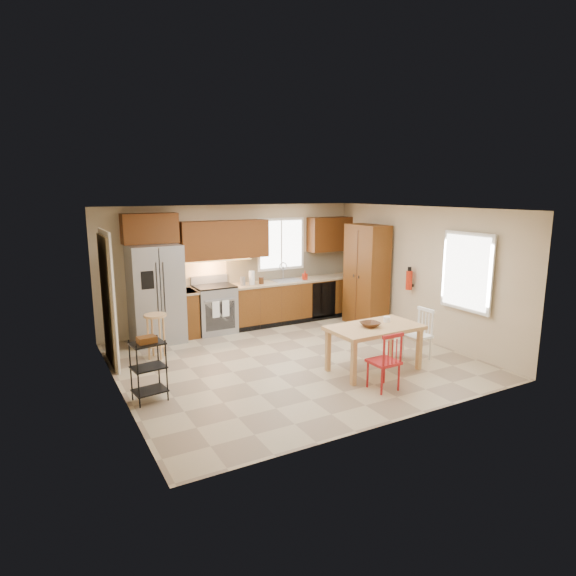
# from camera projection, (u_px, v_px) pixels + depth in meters

# --- Properties ---
(floor) EXTENTS (5.50, 5.50, 0.00)m
(floor) POSITION_uv_depth(u_px,v_px,m) (293.00, 360.00, 8.01)
(floor) COLOR tan
(floor) RESTS_ON ground
(ceiling) EXTENTS (5.50, 5.00, 0.02)m
(ceiling) POSITION_uv_depth(u_px,v_px,m) (293.00, 209.00, 7.52)
(ceiling) COLOR silver
(ceiling) RESTS_ON ground
(wall_back) EXTENTS (5.50, 0.02, 2.50)m
(wall_back) POSITION_uv_depth(u_px,v_px,m) (233.00, 266.00, 9.91)
(wall_back) COLOR #CCB793
(wall_back) RESTS_ON ground
(wall_front) EXTENTS (5.50, 0.02, 2.50)m
(wall_front) POSITION_uv_depth(u_px,v_px,m) (398.00, 324.00, 5.62)
(wall_front) COLOR #CCB793
(wall_front) RESTS_ON ground
(wall_left) EXTENTS (0.02, 5.00, 2.50)m
(wall_left) POSITION_uv_depth(u_px,v_px,m) (115.00, 306.00, 6.46)
(wall_left) COLOR #CCB793
(wall_left) RESTS_ON ground
(wall_right) EXTENTS (0.02, 5.00, 2.50)m
(wall_right) POSITION_uv_depth(u_px,v_px,m) (420.00, 273.00, 9.06)
(wall_right) COLOR #CCB793
(wall_right) RESTS_ON ground
(refrigerator) EXTENTS (0.92, 0.75, 1.82)m
(refrigerator) POSITION_uv_depth(u_px,v_px,m) (156.00, 294.00, 8.85)
(refrigerator) COLOR gray
(refrigerator) RESTS_ON floor
(range_stove) EXTENTS (0.76, 0.63, 0.92)m
(range_stove) POSITION_uv_depth(u_px,v_px,m) (215.00, 310.00, 9.54)
(range_stove) COLOR gray
(range_stove) RESTS_ON floor
(base_cabinet_narrow) EXTENTS (0.30, 0.60, 0.90)m
(base_cabinet_narrow) POSITION_uv_depth(u_px,v_px,m) (187.00, 313.00, 9.29)
(base_cabinet_narrow) COLOR brown
(base_cabinet_narrow) RESTS_ON floor
(base_cabinet_run) EXTENTS (2.92, 0.60, 0.90)m
(base_cabinet_run) POSITION_uv_depth(u_px,v_px,m) (295.00, 300.00, 10.42)
(base_cabinet_run) COLOR brown
(base_cabinet_run) RESTS_ON floor
(dishwasher) EXTENTS (0.60, 0.02, 0.78)m
(dishwasher) POSITION_uv_depth(u_px,v_px,m) (324.00, 300.00, 10.44)
(dishwasher) COLOR black
(dishwasher) RESTS_ON floor
(backsplash) EXTENTS (2.92, 0.03, 0.55)m
(backsplash) POSITION_uv_depth(u_px,v_px,m) (288.00, 265.00, 10.52)
(backsplash) COLOR beige
(backsplash) RESTS_ON wall_back
(upper_over_fridge) EXTENTS (1.00, 0.35, 0.55)m
(upper_over_fridge) POSITION_uv_depth(u_px,v_px,m) (150.00, 228.00, 8.79)
(upper_over_fridge) COLOR #532B0D
(upper_over_fridge) RESTS_ON wall_back
(upper_left_block) EXTENTS (1.80, 0.35, 0.75)m
(upper_left_block) POSITION_uv_depth(u_px,v_px,m) (224.00, 240.00, 9.53)
(upper_left_block) COLOR #532B0D
(upper_left_block) RESTS_ON wall_back
(upper_right_block) EXTENTS (1.00, 0.35, 0.75)m
(upper_right_block) POSITION_uv_depth(u_px,v_px,m) (330.00, 234.00, 10.71)
(upper_right_block) COLOR #532B0D
(upper_right_block) RESTS_ON wall_back
(window_back) EXTENTS (1.12, 0.04, 1.12)m
(window_back) POSITION_uv_depth(u_px,v_px,m) (281.00, 244.00, 10.33)
(window_back) COLOR white
(window_back) RESTS_ON wall_back
(sink) EXTENTS (0.62, 0.46, 0.16)m
(sink) POSITION_uv_depth(u_px,v_px,m) (287.00, 282.00, 10.25)
(sink) COLOR gray
(sink) RESTS_ON base_cabinet_run
(undercab_glow) EXTENTS (1.60, 0.30, 0.01)m
(undercab_glow) POSITION_uv_depth(u_px,v_px,m) (211.00, 261.00, 9.44)
(undercab_glow) COLOR #FFBF66
(undercab_glow) RESTS_ON wall_back
(soap_bottle) EXTENTS (0.09, 0.09, 0.19)m
(soap_bottle) POSITION_uv_depth(u_px,v_px,m) (305.00, 275.00, 10.32)
(soap_bottle) COLOR #B3200C
(soap_bottle) RESTS_ON base_cabinet_run
(paper_towel) EXTENTS (0.12, 0.12, 0.28)m
(paper_towel) POSITION_uv_depth(u_px,v_px,m) (252.00, 278.00, 9.77)
(paper_towel) COLOR white
(paper_towel) RESTS_ON base_cabinet_run
(canister_steel) EXTENTS (0.11, 0.11, 0.18)m
(canister_steel) POSITION_uv_depth(u_px,v_px,m) (243.00, 281.00, 9.68)
(canister_steel) COLOR gray
(canister_steel) RESTS_ON base_cabinet_run
(canister_wood) EXTENTS (0.10, 0.10, 0.14)m
(canister_wood) POSITION_uv_depth(u_px,v_px,m) (261.00, 280.00, 9.85)
(canister_wood) COLOR #4D2814
(canister_wood) RESTS_ON base_cabinet_run
(pantry) EXTENTS (0.50, 0.95, 2.10)m
(pantry) POSITION_uv_depth(u_px,v_px,m) (366.00, 275.00, 9.98)
(pantry) COLOR brown
(pantry) RESTS_ON floor
(fire_extinguisher) EXTENTS (0.12, 0.12, 0.36)m
(fire_extinguisher) POSITION_uv_depth(u_px,v_px,m) (409.00, 280.00, 9.17)
(fire_extinguisher) COLOR #B3200C
(fire_extinguisher) RESTS_ON wall_right
(window_right) EXTENTS (0.04, 1.02, 1.32)m
(window_right) POSITION_uv_depth(u_px,v_px,m) (467.00, 272.00, 8.00)
(window_right) COLOR white
(window_right) RESTS_ON wall_right
(doorway) EXTENTS (0.04, 0.95, 2.10)m
(doorway) POSITION_uv_depth(u_px,v_px,m) (107.00, 301.00, 7.66)
(doorway) COLOR #8C7A59
(doorway) RESTS_ON wall_left
(dining_table) EXTENTS (1.46, 0.84, 0.71)m
(dining_table) POSITION_uv_depth(u_px,v_px,m) (374.00, 349.00, 7.52)
(dining_table) COLOR tan
(dining_table) RESTS_ON floor
(chair_red) EXTENTS (0.40, 0.40, 0.85)m
(chair_red) POSITION_uv_depth(u_px,v_px,m) (384.00, 361.00, 6.78)
(chair_red) COLOR maroon
(chair_red) RESTS_ON floor
(chair_white) EXTENTS (0.40, 0.40, 0.85)m
(chair_white) POSITION_uv_depth(u_px,v_px,m) (417.00, 335.00, 8.00)
(chair_white) COLOR white
(chair_white) RESTS_ON floor
(table_bowl) EXTENTS (0.30, 0.30, 0.07)m
(table_bowl) POSITION_uv_depth(u_px,v_px,m) (370.00, 327.00, 7.41)
(table_bowl) COLOR #4D2814
(table_bowl) RESTS_ON dining_table
(table_jar) EXTENTS (0.10, 0.10, 0.11)m
(table_jar) POSITION_uv_depth(u_px,v_px,m) (387.00, 321.00, 7.67)
(table_jar) COLOR white
(table_jar) RESTS_ON dining_table
(bar_stool) EXTENTS (0.39, 0.39, 0.76)m
(bar_stool) POSITION_uv_depth(u_px,v_px,m) (156.00, 336.00, 8.06)
(bar_stool) COLOR tan
(bar_stool) RESTS_ON floor
(utility_cart) EXTENTS (0.46, 0.38, 0.85)m
(utility_cart) POSITION_uv_depth(u_px,v_px,m) (149.00, 371.00, 6.41)
(utility_cart) COLOR black
(utility_cart) RESTS_ON floor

